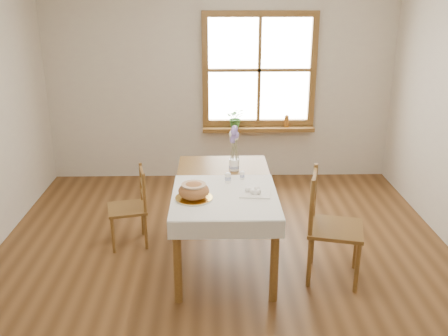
% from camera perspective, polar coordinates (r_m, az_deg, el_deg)
% --- Properties ---
extents(ground, '(5.00, 5.00, 0.00)m').
position_cam_1_polar(ground, '(4.64, 0.09, -11.79)').
color(ground, brown).
rests_on(ground, ground).
extents(room_walls, '(4.60, 5.10, 2.65)m').
position_cam_1_polar(room_walls, '(4.02, 0.10, 9.41)').
color(room_walls, beige).
rests_on(room_walls, ground).
extents(window, '(1.46, 0.08, 1.46)m').
position_cam_1_polar(window, '(6.52, 4.04, 11.11)').
color(window, brown).
rests_on(window, ground).
extents(window_sill, '(1.46, 0.20, 0.05)m').
position_cam_1_polar(window_sill, '(6.61, 3.94, 4.50)').
color(window_sill, brown).
rests_on(window_sill, ground).
extents(dining_table, '(0.90, 1.60, 0.75)m').
position_cam_1_polar(dining_table, '(4.60, 0.00, -2.75)').
color(dining_table, brown).
rests_on(dining_table, ground).
extents(table_linen, '(0.91, 0.99, 0.01)m').
position_cam_1_polar(table_linen, '(4.29, 0.09, -3.20)').
color(table_linen, white).
rests_on(table_linen, dining_table).
extents(chair_left, '(0.46, 0.45, 0.79)m').
position_cam_1_polar(chair_left, '(5.03, -11.03, -4.43)').
color(chair_left, brown).
rests_on(chair_left, ground).
extents(chair_right, '(0.58, 0.56, 0.99)m').
position_cam_1_polar(chair_right, '(4.44, 12.65, -6.59)').
color(chair_right, brown).
rests_on(chair_right, ground).
extents(bread_plate, '(0.31, 0.31, 0.02)m').
position_cam_1_polar(bread_plate, '(4.22, -3.45, -3.46)').
color(bread_plate, white).
rests_on(bread_plate, table_linen).
extents(bread_loaf, '(0.26, 0.26, 0.14)m').
position_cam_1_polar(bread_loaf, '(4.19, -3.48, -2.46)').
color(bread_loaf, '#A36939').
rests_on(bread_loaf, bread_plate).
extents(egg_napkin, '(0.29, 0.26, 0.01)m').
position_cam_1_polar(egg_napkin, '(4.32, 3.58, -2.89)').
color(egg_napkin, white).
rests_on(egg_napkin, table_linen).
extents(eggs, '(0.23, 0.21, 0.04)m').
position_cam_1_polar(eggs, '(4.31, 3.58, -2.55)').
color(eggs, white).
rests_on(eggs, egg_napkin).
extents(salt_shaker, '(0.06, 0.06, 0.10)m').
position_cam_1_polar(salt_shaker, '(4.54, 0.45, -1.08)').
color(salt_shaker, white).
rests_on(salt_shaker, table_linen).
extents(pepper_shaker, '(0.05, 0.05, 0.08)m').
position_cam_1_polar(pepper_shaker, '(4.63, 2.10, -0.81)').
color(pepper_shaker, white).
rests_on(pepper_shaker, table_linen).
extents(flower_vase, '(0.10, 0.10, 0.11)m').
position_cam_1_polar(flower_vase, '(4.87, 1.17, 0.30)').
color(flower_vase, white).
rests_on(flower_vase, dining_table).
extents(lavender_bouquet, '(0.18, 0.18, 0.33)m').
position_cam_1_polar(lavender_bouquet, '(4.80, 1.19, 2.78)').
color(lavender_bouquet, '#725DA5').
rests_on(lavender_bouquet, flower_vase).
extents(potted_plant, '(0.23, 0.25, 0.20)m').
position_cam_1_polar(potted_plant, '(6.56, 1.35, 5.53)').
color(potted_plant, '#32692A').
rests_on(potted_plant, window_sill).
extents(amber_bottle, '(0.06, 0.06, 0.16)m').
position_cam_1_polar(amber_bottle, '(6.63, 7.17, 5.38)').
color(amber_bottle, '#99581C').
rests_on(amber_bottle, window_sill).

